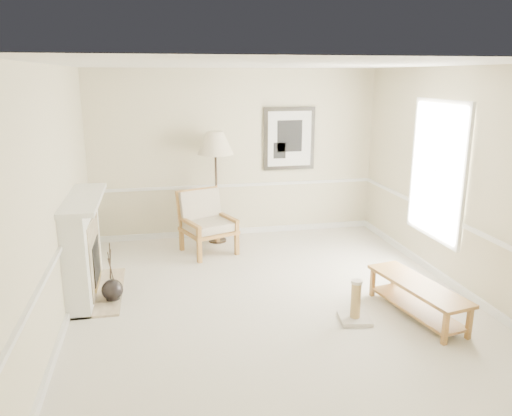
% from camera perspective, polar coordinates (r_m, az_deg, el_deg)
% --- Properties ---
extents(ground, '(5.50, 5.50, 0.00)m').
position_cam_1_polar(ground, '(6.56, 1.77, -10.16)').
color(ground, silver).
rests_on(ground, ground).
extents(room, '(5.04, 5.54, 2.92)m').
position_cam_1_polar(room, '(6.12, 3.01, 6.31)').
color(room, beige).
rests_on(room, ground).
extents(fireplace, '(0.64, 1.64, 1.31)m').
position_cam_1_polar(fireplace, '(6.80, -19.09, -4.28)').
color(fireplace, white).
rests_on(fireplace, ground).
extents(floor_vase, '(0.27, 0.27, 0.79)m').
position_cam_1_polar(floor_vase, '(6.65, -16.09, -9.05)').
color(floor_vase, black).
rests_on(floor_vase, ground).
extents(armchair, '(0.98, 1.01, 0.99)m').
position_cam_1_polar(armchair, '(8.09, -5.83, -1.27)').
color(armchair, '#A27734').
rests_on(armchair, ground).
extents(floor_lamp, '(0.77, 0.77, 1.89)m').
position_cam_1_polar(floor_lamp, '(8.30, -4.66, 7.05)').
color(floor_lamp, black).
rests_on(floor_lamp, ground).
extents(bench, '(0.69, 1.50, 0.41)m').
position_cam_1_polar(bench, '(6.29, 17.95, -9.34)').
color(bench, '#A27734').
rests_on(bench, ground).
extents(scratching_post, '(0.40, 0.40, 0.50)m').
position_cam_1_polar(scratching_post, '(6.03, 11.28, -11.14)').
color(scratching_post, beige).
rests_on(scratching_post, ground).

